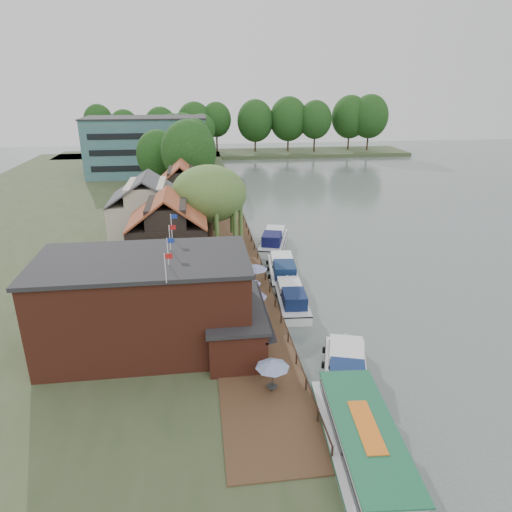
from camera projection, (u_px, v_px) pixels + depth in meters
name	position (u px, v px, depth m)	size (l,w,h in m)	color
ground	(345.00, 336.00, 38.49)	(260.00, 260.00, 0.00)	#525F5B
land_bank	(74.00, 224.00, 67.09)	(50.00, 140.00, 1.00)	#384728
quay_deck	(239.00, 282.00, 46.41)	(6.00, 50.00, 0.10)	#47301E
quay_rail	(265.00, 274.00, 47.04)	(0.20, 49.00, 1.00)	black
pub	(173.00, 302.00, 34.21)	(20.00, 11.00, 7.30)	maroon
hotel_block	(147.00, 146.00, 98.10)	(25.40, 12.40, 12.30)	#38666B
cottage_a	(168.00, 233.00, 47.76)	(8.60, 7.60, 8.50)	black
cottage_b	(148.00, 209.00, 56.66)	(9.60, 8.60, 8.50)	beige
cottage_c	(182.00, 192.00, 65.48)	(7.60, 7.60, 8.50)	black
willow	(210.00, 210.00, 52.60)	(8.60, 8.60, 10.43)	#476B2D
umbrella_0	(272.00, 376.00, 29.51)	(2.23, 2.23, 2.38)	navy
umbrella_1	(250.00, 321.00, 36.28)	(2.08, 2.08, 2.38)	navy
umbrella_2	(254.00, 304.00, 39.10)	(2.22, 2.22, 2.38)	#1F1B95
umbrella_3	(250.00, 290.00, 41.64)	(2.04, 2.04, 2.38)	navy
umbrella_4	(255.00, 275.00, 44.84)	(2.43, 2.43, 2.38)	navy
cruiser_0	(346.00, 370.00, 31.83)	(3.34, 10.34, 2.52)	silver
cruiser_1	(292.00, 296.00, 43.24)	(3.01, 9.33, 2.24)	white
cruiser_2	(283.00, 268.00, 49.47)	(3.22, 9.97, 2.42)	white
cruiser_3	(273.00, 238.00, 58.72)	(3.27, 10.12, 2.46)	silver
tour_boat	(368.00, 457.00, 24.09)	(3.91, 13.85, 3.02)	silver
swan	(361.00, 460.00, 25.60)	(0.44, 0.44, 0.44)	white
bank_tree_0	(189.00, 163.00, 73.19)	(8.77, 8.77, 13.74)	#143811
bank_tree_1	(159.00, 164.00, 78.88)	(7.35, 7.35, 11.64)	#143811
bank_tree_2	(195.00, 151.00, 89.78)	(6.30, 6.30, 12.60)	#143811
bank_tree_3	(183.00, 141.00, 106.03)	(8.52, 8.52, 12.61)	#143811
bank_tree_4	(202.00, 138.00, 114.20)	(6.86, 6.86, 11.90)	#143811
bank_tree_5	(173.00, 136.00, 120.59)	(6.89, 6.89, 11.56)	#143811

